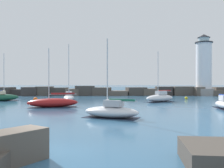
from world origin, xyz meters
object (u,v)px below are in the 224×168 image
(sailboat_moored_0, at_px, (2,97))
(sailboat_moored_5, at_px, (161,98))
(sailboat_moored_2, at_px, (70,97))
(lighthouse, at_px, (205,68))
(sailboat_moored_3, at_px, (54,103))
(mooring_buoy_orange_near, at_px, (37,99))
(sailboat_moored_6, at_px, (113,111))
(mooring_buoy_far_side, at_px, (187,98))

(sailboat_moored_0, bearing_deg, sailboat_moored_5, -3.85)
(sailboat_moored_0, bearing_deg, sailboat_moored_2, 7.95)
(sailboat_moored_2, xyz_separation_m, sailboat_moored_5, (16.73, -3.65, 0.12))
(lighthouse, xyz_separation_m, sailboat_moored_2, (-32.21, -17.38, -6.43))
(sailboat_moored_5, bearing_deg, sailboat_moored_2, 167.69)
(sailboat_moored_3, bearing_deg, sailboat_moored_0, 137.09)
(sailboat_moored_3, xyz_separation_m, mooring_buoy_orange_near, (-5.61, 10.40, -0.25))
(sailboat_moored_5, distance_m, sailboat_moored_6, 21.45)
(sailboat_moored_2, relative_size, sailboat_moored_3, 1.31)
(lighthouse, height_order, sailboat_moored_3, lighthouse)
(mooring_buoy_orange_near, distance_m, mooring_buoy_far_side, 29.11)
(sailboat_moored_3, bearing_deg, mooring_buoy_orange_near, 118.37)
(sailboat_moored_5, relative_size, sailboat_moored_6, 1.14)
(sailboat_moored_3, xyz_separation_m, sailboat_moored_5, (16.69, 9.44, 0.11))
(lighthouse, xyz_separation_m, mooring_buoy_orange_near, (-37.78, -20.08, -6.67))
(sailboat_moored_0, bearing_deg, mooring_buoy_orange_near, -8.50)
(lighthouse, xyz_separation_m, sailboat_moored_3, (-32.16, -30.48, -6.42))
(sailboat_moored_0, height_order, sailboat_moored_3, sailboat_moored_0)
(sailboat_moored_2, xyz_separation_m, sailboat_moored_6, (8.21, -23.33, 0.03))
(sailboat_moored_3, height_order, sailboat_moored_5, sailboat_moored_5)
(sailboat_moored_0, height_order, sailboat_moored_2, sailboat_moored_2)
(lighthouse, relative_size, sailboat_moored_5, 1.81)
(sailboat_moored_2, bearing_deg, sailboat_moored_5, -12.31)
(sailboat_moored_2, relative_size, mooring_buoy_orange_near, 11.00)
(sailboat_moored_0, relative_size, mooring_buoy_orange_near, 9.12)
(sailboat_moored_6, relative_size, mooring_buoy_far_side, 9.84)
(sailboat_moored_6, bearing_deg, mooring_buoy_far_side, 59.74)
(lighthouse, relative_size, sailboat_moored_0, 1.81)
(lighthouse, xyz_separation_m, sailboat_moored_5, (-15.47, -21.04, -6.31))
(sailboat_moored_2, bearing_deg, mooring_buoy_far_side, 5.50)
(sailboat_moored_0, xyz_separation_m, sailboat_moored_5, (28.94, -1.95, 0.02))
(lighthouse, height_order, sailboat_moored_5, lighthouse)
(sailboat_moored_3, bearing_deg, sailboat_moored_2, 90.18)
(sailboat_moored_6, height_order, mooring_buoy_orange_near, sailboat_moored_6)
(sailboat_moored_3, bearing_deg, lighthouse, 43.46)
(sailboat_moored_0, bearing_deg, sailboat_moored_6, -46.65)
(sailboat_moored_2, bearing_deg, mooring_buoy_orange_near, -154.18)
(sailboat_moored_3, height_order, sailboat_moored_6, sailboat_moored_3)
(sailboat_moored_5, bearing_deg, lighthouse, 53.66)
(sailboat_moored_5, xyz_separation_m, sailboat_moored_6, (-8.53, -19.68, -0.10))
(mooring_buoy_far_side, bearing_deg, mooring_buoy_orange_near, -170.26)
(lighthouse, distance_m, sailboat_moored_0, 48.76)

